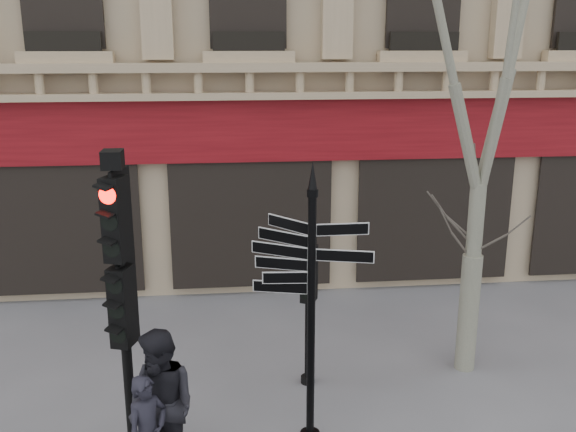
% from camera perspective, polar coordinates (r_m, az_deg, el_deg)
% --- Properties ---
extents(ground, '(80.00, 80.00, 0.00)m').
position_cam_1_polar(ground, '(9.81, -1.70, -17.76)').
color(ground, slate).
rests_on(ground, ground).
extents(fingerpost, '(2.18, 2.18, 3.94)m').
position_cam_1_polar(fingerpost, '(8.18, 2.13, -4.04)').
color(fingerpost, black).
rests_on(fingerpost, ground).
extents(traffic_signal_main, '(0.53, 0.45, 4.13)m').
position_cam_1_polar(traffic_signal_main, '(8.15, -14.64, -4.93)').
color(traffic_signal_main, black).
rests_on(traffic_signal_main, ground).
extents(traffic_signal_secondary, '(0.47, 0.42, 2.34)m').
position_cam_1_polar(traffic_signal_secondary, '(10.04, 1.83, -6.48)').
color(traffic_signal_secondary, black).
rests_on(traffic_signal_secondary, ground).
extents(plane_tree, '(2.93, 2.93, 7.77)m').
position_cam_1_polar(plane_tree, '(10.24, 17.59, 15.21)').
color(plane_tree, gray).
rests_on(plane_tree, ground).
extents(pedestrian_b, '(1.22, 1.20, 1.98)m').
position_cam_1_polar(pedestrian_b, '(8.41, -11.16, -16.28)').
color(pedestrian_b, black).
rests_on(pedestrian_b, ground).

